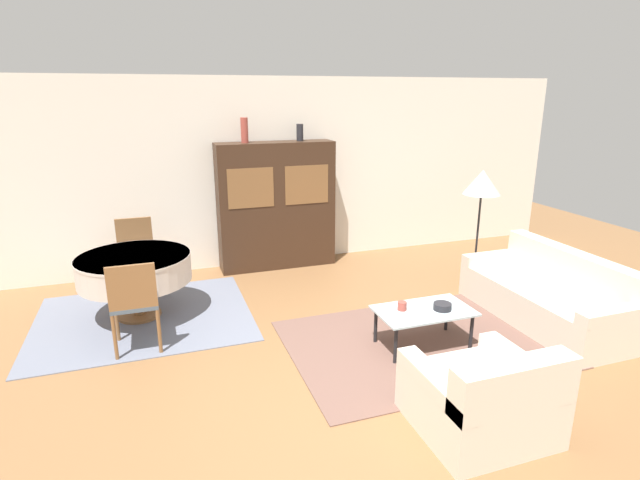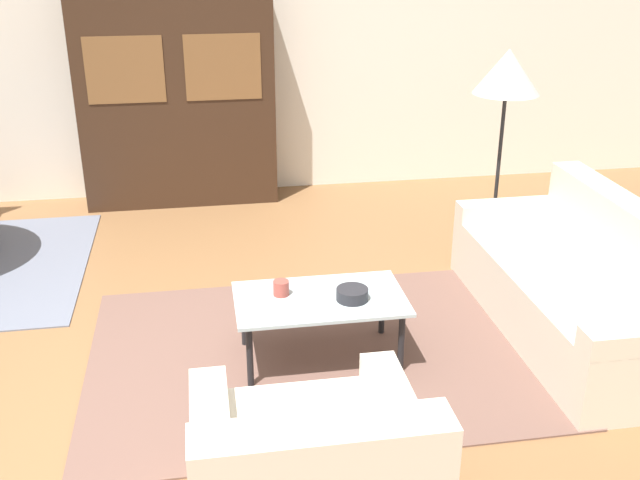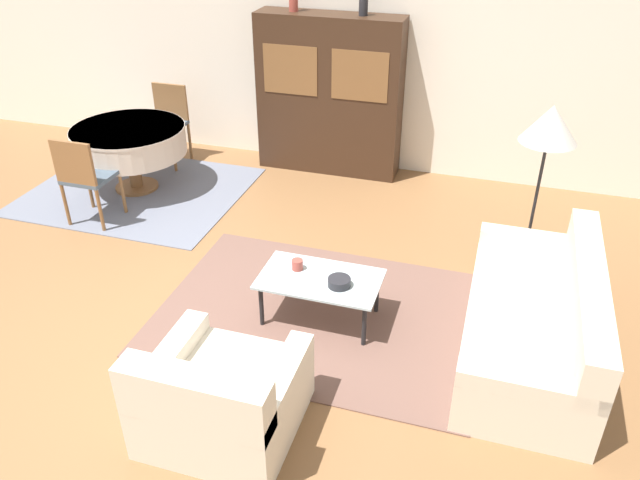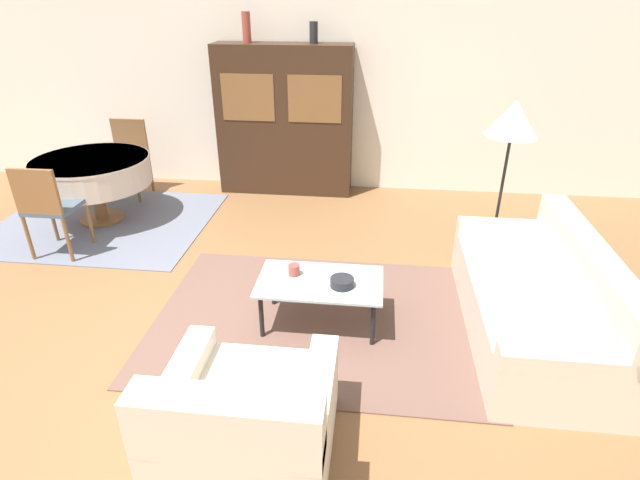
% 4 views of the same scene
% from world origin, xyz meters
% --- Properties ---
extents(ground_plane, '(14.00, 14.00, 0.00)m').
position_xyz_m(ground_plane, '(0.00, 0.00, 0.00)').
color(ground_plane, brown).
extents(wall_back, '(10.00, 0.06, 2.70)m').
position_xyz_m(wall_back, '(0.00, 3.63, 1.35)').
color(wall_back, silver).
rests_on(wall_back, ground_plane).
extents(area_rug, '(2.63, 1.92, 0.01)m').
position_xyz_m(area_rug, '(0.98, 0.56, 0.00)').
color(area_rug, brown).
rests_on(area_rug, ground_plane).
extents(couch, '(0.90, 1.96, 0.77)m').
position_xyz_m(couch, '(2.65, 0.59, 0.28)').
color(couch, beige).
rests_on(couch, ground_plane).
extents(armchair, '(0.93, 0.90, 0.75)m').
position_xyz_m(armchair, '(0.73, -0.80, 0.28)').
color(armchair, beige).
rests_on(armchair, ground_plane).
extents(coffee_table, '(0.96, 0.56, 0.39)m').
position_xyz_m(coffee_table, '(0.99, 0.51, 0.36)').
color(coffee_table, black).
rests_on(coffee_table, area_rug).
extents(display_cabinet, '(1.67, 0.41, 1.82)m').
position_xyz_m(display_cabinet, '(0.22, 3.38, 0.91)').
color(display_cabinet, '#382316').
rests_on(display_cabinet, ground_plane).
extents(floor_lamp, '(0.48, 0.48, 1.53)m').
position_xyz_m(floor_lamp, '(2.56, 1.85, 1.33)').
color(floor_lamp, black).
rests_on(floor_lamp, ground_plane).
extents(cup, '(0.09, 0.09, 0.09)m').
position_xyz_m(cup, '(0.78, 0.57, 0.44)').
color(cup, '#9E4238').
rests_on(cup, coffee_table).
extents(bowl, '(0.18, 0.18, 0.07)m').
position_xyz_m(bowl, '(1.16, 0.45, 0.43)').
color(bowl, '#232328').
rests_on(bowl, coffee_table).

